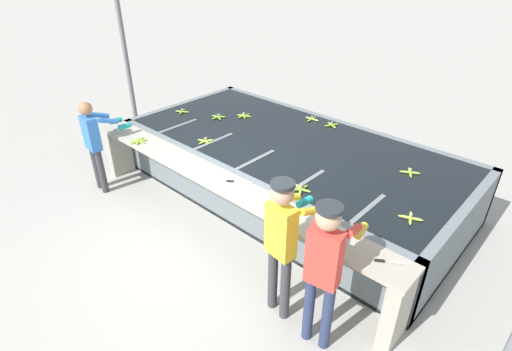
% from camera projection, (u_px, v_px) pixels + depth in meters
% --- Properties ---
extents(ground_plane, '(80.00, 80.00, 0.00)m').
position_uv_depth(ground_plane, '(209.00, 240.00, 5.67)').
color(ground_plane, '#A3A099').
rests_on(ground_plane, ground).
extents(wash_tank, '(5.48, 2.65, 0.93)m').
position_uv_depth(wash_tank, '(288.00, 168.00, 6.55)').
color(wash_tank, slate).
rests_on(wash_tank, ground).
extents(work_ledge, '(5.48, 0.45, 0.93)m').
position_uv_depth(work_ledge, '(219.00, 194.00, 5.47)').
color(work_ledge, '#A8A393').
rests_on(work_ledge, ground).
extents(worker_0, '(0.44, 0.72, 1.56)m').
position_uv_depth(worker_0, '(95.00, 139.00, 6.40)').
color(worker_0, '#38383D').
rests_on(worker_0, ground).
extents(worker_1, '(0.46, 0.74, 1.72)m').
position_uv_depth(worker_1, '(283.00, 237.00, 4.08)').
color(worker_1, '#38383D').
rests_on(worker_1, ground).
extents(worker_2, '(0.48, 0.75, 1.73)m').
position_uv_depth(worker_2, '(325.00, 264.00, 3.73)').
color(worker_2, navy).
rests_on(worker_2, ground).
extents(banana_bunch_floating_0, '(0.28, 0.27, 0.08)m').
position_uv_depth(banana_bunch_floating_0, '(218.00, 117.00, 7.19)').
color(banana_bunch_floating_0, '#75A333').
rests_on(banana_bunch_floating_0, wash_tank).
extents(banana_bunch_floating_1, '(0.27, 0.28, 0.08)m').
position_uv_depth(banana_bunch_floating_1, '(244.00, 116.00, 7.25)').
color(banana_bunch_floating_1, '#7FAD33').
rests_on(banana_bunch_floating_1, wash_tank).
extents(banana_bunch_floating_2, '(0.27, 0.27, 0.08)m').
position_uv_depth(banana_bunch_floating_2, '(411.00, 218.00, 4.55)').
color(banana_bunch_floating_2, '#9EC642').
rests_on(banana_bunch_floating_2, wash_tank).
extents(banana_bunch_floating_3, '(0.28, 0.28, 0.08)m').
position_uv_depth(banana_bunch_floating_3, '(312.00, 119.00, 7.11)').
color(banana_bunch_floating_3, '#9EC642').
rests_on(banana_bunch_floating_3, wash_tank).
extents(banana_bunch_floating_4, '(0.26, 0.26, 0.08)m').
position_uv_depth(banana_bunch_floating_4, '(410.00, 172.00, 5.45)').
color(banana_bunch_floating_4, '#93BC3D').
rests_on(banana_bunch_floating_4, wash_tank).
extents(banana_bunch_floating_5, '(0.26, 0.26, 0.08)m').
position_uv_depth(banana_bunch_floating_5, '(182.00, 112.00, 7.42)').
color(banana_bunch_floating_5, '#75A333').
rests_on(banana_bunch_floating_5, wash_tank).
extents(banana_bunch_floating_6, '(0.28, 0.27, 0.08)m').
position_uv_depth(banana_bunch_floating_6, '(205.00, 141.00, 6.32)').
color(banana_bunch_floating_6, '#93BC3D').
rests_on(banana_bunch_floating_6, wash_tank).
extents(banana_bunch_floating_7, '(0.28, 0.27, 0.08)m').
position_uv_depth(banana_bunch_floating_7, '(301.00, 189.00, 5.08)').
color(banana_bunch_floating_7, '#7FAD33').
rests_on(banana_bunch_floating_7, wash_tank).
extents(banana_bunch_floating_8, '(0.27, 0.27, 0.08)m').
position_uv_depth(banana_bunch_floating_8, '(332.00, 125.00, 6.87)').
color(banana_bunch_floating_8, '#7FAD33').
rests_on(banana_bunch_floating_8, wash_tank).
extents(banana_bunch_ledge_0, '(0.28, 0.28, 0.08)m').
position_uv_depth(banana_bunch_ledge_0, '(138.00, 141.00, 6.31)').
color(banana_bunch_ledge_0, '#8CB738').
rests_on(banana_bunch_ledge_0, work_ledge).
extents(knife_0, '(0.31, 0.22, 0.02)m').
position_uv_depth(knife_0, '(387.00, 261.00, 3.93)').
color(knife_0, silver).
rests_on(knife_0, work_ledge).
extents(knife_1, '(0.30, 0.22, 0.02)m').
position_uv_depth(knife_1, '(235.00, 182.00, 5.25)').
color(knife_1, silver).
rests_on(knife_1, work_ledge).
extents(support_post_left, '(0.09, 0.09, 3.20)m').
position_uv_depth(support_post_left, '(128.00, 68.00, 7.58)').
color(support_post_left, slate).
rests_on(support_post_left, ground).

